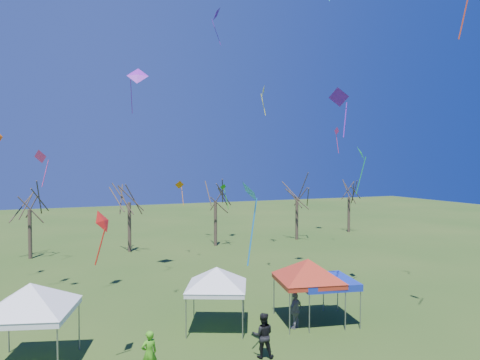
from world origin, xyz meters
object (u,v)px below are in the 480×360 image
Objects in this scene: tree_5 at (349,185)px; tent_blue at (325,282)px; tent_white_west at (30,289)px; tent_white_mid at (217,271)px; person_green at (149,353)px; tent_red at (308,263)px; tree_4 at (297,184)px; person_grey at (295,310)px; tree_1 at (29,192)px; tree_2 at (129,185)px; tree_3 at (215,185)px; person_dark at (263,335)px.

tent_blue is at bearing -128.98° from tree_5.
tent_white_mid is at bearing 7.17° from tent_white_west.
tree_5 is 39.05m from person_green.
tent_white_west is 12.95m from tent_red.
tent_white_mid is (8.29, 1.04, -0.33)m from tent_white_west.
tree_4 is 32.77m from tent_white_west.
person_grey is at bearing -131.33° from tree_5.
tree_1 is 26.13m from tree_4.
tree_2 reaches higher than tree_4.
tree_4 is at bearing -1.22° from tree_2.
tent_red is at bearing -12.45° from tent_white_mid.
tree_5 is at bearing 2.35° from tree_1.
person_green is at bearing -138.38° from tent_white_mid.
tree_2 is at bearing -107.71° from person_green.
tent_red is (4.66, -1.03, 0.21)m from tent_white_mid.
tree_3 reaches higher than person_dark.
tent_white_mid is at bearing -56.53° from person_dark.
tree_5 is 40.58m from tent_white_west.
tree_5 is at bearing 35.44° from tent_white_west.
tree_2 is 2.44× the size of tent_blue.
tree_4 is at bearing -100.39° from person_dark.
tent_blue is at bearing -17.30° from tent_red.
tree_4 reaches higher than tent_blue.
tree_3 is at bearing -126.23° from person_green.
person_green is (-9.52, -2.28, -1.19)m from tent_blue.
tree_1 reaches higher than person_grey.
tent_blue reaches higher than person_grey.
tent_white_mid is 0.89× the size of tent_red.
tent_white_west is at bearing -86.14° from tree_1.
tree_5 is 33.50m from tent_white_mid.
tree_3 is 25.55m from person_dark.
tent_white_west is 5.48m from person_green.
tree_1 is 27.30m from tent_blue.
tent_white_mid reaches higher than tent_blue.
person_grey is (5.01, -22.28, -5.38)m from tree_2.
tree_3 is 9.32m from tree_4.
tree_3 is 22.13m from tent_blue.
tree_4 reaches higher than tent_white_west.
tent_white_mid is (-16.34, -20.38, -3.19)m from tree_4.
tree_4 is at bearing -0.26° from tree_3.
tree_2 is at bearing -105.15° from person_grey.
tree_4 is (26.12, -0.65, 0.27)m from tree_1.
tent_red is 2.40× the size of person_green.
tent_white_west is 1.14× the size of tent_white_mid.
person_green is (5.76, -24.59, -4.91)m from tree_1.
tree_2 reaches higher than tree_3.
tent_white_mid is 1.12× the size of tent_blue.
tent_white_west reaches higher than tent_red.
tent_blue is at bearing -13.21° from tent_white_mid.
tent_red is 2.22× the size of person_dark.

